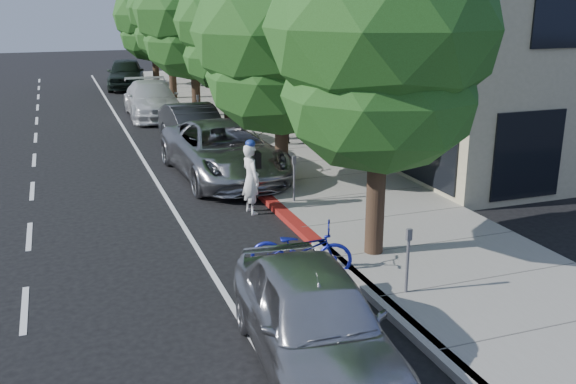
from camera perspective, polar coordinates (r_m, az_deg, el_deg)
name	(u,v)px	position (r m, az deg, el deg)	size (l,w,h in m)	color
ground	(302,233)	(15.55, 1.23, -3.65)	(120.00, 120.00, 0.00)	black
sidewalk	(281,151)	(23.49, -0.59, 3.64)	(4.60, 56.00, 0.15)	gray
curb	(220,156)	(22.85, -6.05, 3.17)	(0.30, 56.00, 0.15)	#9E998E
curb_red_segment	(288,217)	(16.40, -0.03, -2.25)	(0.32, 4.00, 0.15)	maroon
storefront_building	(349,36)	(34.96, 5.40, 13.60)	(10.00, 36.00, 7.00)	#C0B694
street_tree_0	(382,33)	(13.14, 8.39, 13.80)	(4.76, 4.76, 7.75)	black
street_tree_1	(281,35)	(18.65, -0.60, 13.79)	(5.16, 5.16, 7.43)	black
street_tree_2	(227,24)	(24.38, -5.45, 14.68)	(3.93, 3.93, 7.20)	black
street_tree_3	(193,12)	(30.21, -8.48, 15.58)	(5.38, 5.38, 8.04)	black
street_tree_4	(169,10)	(36.11, -10.51, 15.64)	(4.58, 4.58, 7.78)	black
street_tree_5	(153,16)	(42.04, -11.94, 15.04)	(4.94, 4.94, 7.26)	black
cyclist	(251,179)	(16.73, -3.31, 1.17)	(0.68, 0.44, 1.85)	white
bicycle	(301,249)	(13.10, 1.18, -5.11)	(0.72, 2.07, 1.09)	#161C98
silver_suv	(224,151)	(20.18, -5.75, 3.67)	(2.88, 6.25, 1.74)	#A5A5AA
dark_sedan	(194,127)	(24.46, -8.37, 5.73)	(1.69, 4.85, 1.60)	black
white_pickup	(152,100)	(31.32, -11.99, 8.03)	(2.34, 5.75, 1.67)	silver
dark_suv_far	(126,73)	(42.00, -14.21, 10.18)	(2.19, 5.44, 1.85)	black
near_car_a	(314,319)	(9.89, 2.30, -11.17)	(1.88, 4.68, 1.59)	#AEAFB3
pedestrian	(281,123)	(24.13, -0.61, 6.11)	(0.77, 0.60, 1.59)	black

